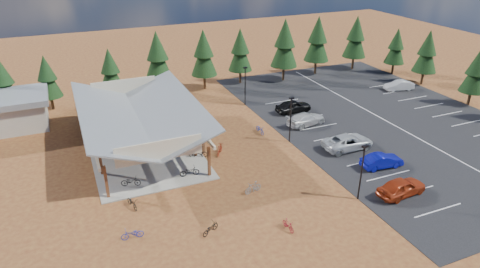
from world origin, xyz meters
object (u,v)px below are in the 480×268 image
(lamp_post_2, at_px, (245,83))
(car_2, at_px, (348,142))
(car_1, at_px, (382,161))
(bike_14, at_px, (260,129))
(bike_10, at_px, (132,234))
(bike_11, at_px, (288,225))
(bike_4, at_px, (189,171))
(bike_8, at_px, (132,203))
(bike_7, at_px, (140,114))
(trash_bin_1, at_px, (196,140))
(bike_12, at_px, (210,228))
(car_4, at_px, (293,106))
(bike_16, at_px, (198,153))
(car_0, at_px, (401,187))
(bike_1, at_px, (130,148))
(bike_5, at_px, (164,155))
(bike_pavilion, at_px, (139,114))
(lamp_post_0, at_px, (362,169))
(bike_0, at_px, (131,181))
(bike_15, at_px, (220,149))
(bike_6, at_px, (149,129))
(lamp_post_1, at_px, (291,117))
(car_3, at_px, (306,119))
(bike_13, at_px, (253,187))
(bike_3, at_px, (125,126))
(car_9, at_px, (399,85))
(trash_bin_0, at_px, (202,148))

(lamp_post_2, distance_m, car_2, 16.73)
(car_1, bearing_deg, bike_14, 37.14)
(bike_10, bearing_deg, bike_11, 75.22)
(bike_4, xyz_separation_m, bike_8, (-5.81, -2.88, -0.11))
(bike_7, distance_m, bike_10, 23.05)
(trash_bin_1, bearing_deg, bike_12, -103.61)
(bike_14, bearing_deg, car_4, 30.66)
(bike_11, xyz_separation_m, bike_16, (-2.71, 13.77, 0.04))
(lamp_post_2, bearing_deg, car_1, -75.11)
(bike_4, relative_size, car_0, 0.39)
(bike_4, relative_size, bike_7, 1.05)
(bike_1, distance_m, bike_5, 4.05)
(bike_pavilion, bearing_deg, bike_5, -68.89)
(bike_14, height_order, car_4, car_4)
(lamp_post_0, relative_size, bike_7, 3.00)
(trash_bin_1, bearing_deg, car_0, -51.30)
(trash_bin_1, distance_m, bike_7, 10.07)
(bike_pavilion, xyz_separation_m, trash_bin_1, (5.49, -1.40, -3.37))
(bike_0, bearing_deg, bike_15, -55.54)
(bike_11, distance_m, car_0, 11.29)
(bike_7, height_order, car_2, car_2)
(bike_0, distance_m, bike_6, 11.17)
(lamp_post_1, distance_m, bike_10, 21.22)
(bike_16, height_order, car_1, car_1)
(bike_4, xyz_separation_m, car_3, (16.11, 5.95, 0.19))
(lamp_post_2, distance_m, car_0, 25.33)
(bike_13, bearing_deg, bike_10, -90.75)
(bike_6, relative_size, bike_8, 0.90)
(lamp_post_1, relative_size, car_3, 1.03)
(bike_0, height_order, bike_7, bike_7)
(bike_10, relative_size, car_4, 0.36)
(bike_3, height_order, bike_15, bike_3)
(lamp_post_2, height_order, bike_16, lamp_post_2)
(trash_bin_1, distance_m, bike_13, 11.28)
(trash_bin_1, relative_size, bike_1, 0.56)
(trash_bin_1, xyz_separation_m, bike_15, (1.52, -3.30, 0.10))
(bike_15, distance_m, car_2, 13.44)
(bike_8, distance_m, car_4, 25.93)
(car_1, height_order, car_9, car_9)
(bike_7, xyz_separation_m, bike_13, (5.84, -20.33, -0.10))
(bike_pavilion, xyz_separation_m, car_0, (18.75, -17.96, -3.00))
(car_3, bearing_deg, bike_0, 93.83)
(lamp_post_2, bearing_deg, bike_5, -141.34)
(car_0, xyz_separation_m, car_3, (0.21, 16.11, -0.06))
(bike_14, height_order, car_2, car_2)
(bike_14, relative_size, car_4, 0.40)
(trash_bin_0, bearing_deg, car_9, 12.51)
(trash_bin_0, distance_m, bike_1, 7.38)
(lamp_post_0, height_order, car_9, lamp_post_0)
(car_0, relative_size, car_9, 1.10)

